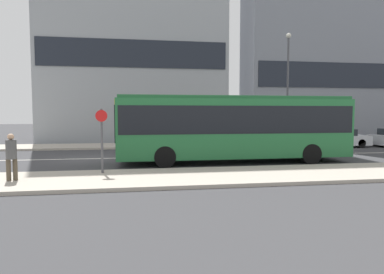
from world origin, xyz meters
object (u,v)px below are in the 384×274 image
object	(u,v)px
street_lamp	(288,78)
parked_car_0	(268,140)
pedestrian_near_stop	(11,154)
city_bus	(233,125)
parked_car_1	(337,138)
bus_stop_sign	(102,135)

from	to	relation	value
street_lamp	parked_car_0	bearing A→B (deg)	-141.57
pedestrian_near_stop	street_lamp	world-z (taller)	street_lamp
city_bus	parked_car_1	bearing A→B (deg)	33.21
city_bus	bus_stop_sign	world-z (taller)	city_bus
pedestrian_near_stop	bus_stop_sign	distance (m)	3.10
parked_car_0	bus_stop_sign	world-z (taller)	bus_stop_sign
parked_car_0	pedestrian_near_stop	size ratio (longest dim) A/B	2.82
parked_car_1	street_lamp	xyz separation A→B (m)	(-3.07, 1.49, 4.31)
parked_car_0	bus_stop_sign	bearing A→B (deg)	-139.39
bus_stop_sign	pedestrian_near_stop	bearing A→B (deg)	-160.09
parked_car_0	street_lamp	size ratio (longest dim) A/B	0.56
city_bus	parked_car_0	world-z (taller)	city_bus
city_bus	pedestrian_near_stop	world-z (taller)	city_bus
parked_car_0	bus_stop_sign	size ratio (longest dim) A/B	1.84
pedestrian_near_stop	bus_stop_sign	bearing A→B (deg)	-1.77
city_bus	street_lamp	distance (m)	10.22
city_bus	parked_car_1	world-z (taller)	city_bus
city_bus	pedestrian_near_stop	bearing A→B (deg)	-156.12
parked_car_1	street_lamp	world-z (taller)	street_lamp
parked_car_0	parked_car_1	xyz separation A→B (m)	(5.16, 0.17, 0.01)
parked_car_0	street_lamp	distance (m)	5.08
pedestrian_near_stop	street_lamp	xyz separation A→B (m)	(15.05, 11.35, 3.90)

